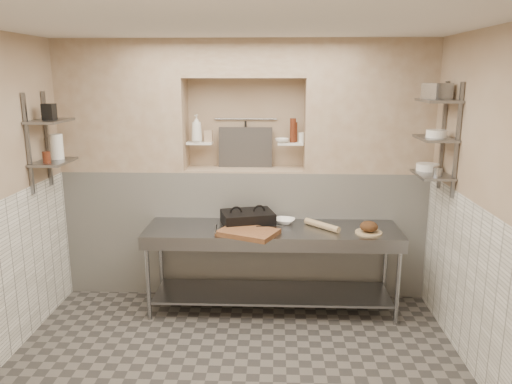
{
  "coord_description": "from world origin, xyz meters",
  "views": [
    {
      "loc": [
        0.34,
        -3.7,
        2.43
      ],
      "look_at": [
        0.16,
        0.9,
        1.35
      ],
      "focal_mm": 35.0,
      "sensor_mm": 36.0,
      "label": 1
    }
  ],
  "objects_px": {
    "panini_press": "(248,218)",
    "rolling_pin": "(322,225)",
    "mixing_bowl": "(285,221)",
    "bread_loaf": "(369,227)",
    "jug_left": "(57,147)",
    "prep_table": "(272,252)",
    "bottle_soap": "(197,129)",
    "bowl_alcove": "(282,141)",
    "cutting_board": "(248,232)"
  },
  "relations": [
    {
      "from": "panini_press",
      "to": "rolling_pin",
      "type": "height_order",
      "value": "panini_press"
    },
    {
      "from": "mixing_bowl",
      "to": "bread_loaf",
      "type": "xyz_separation_m",
      "value": [
        0.83,
        -0.3,
        0.04
      ]
    },
    {
      "from": "bread_loaf",
      "to": "jug_left",
      "type": "xyz_separation_m",
      "value": [
        -3.11,
        0.09,
        0.77
      ]
    },
    {
      "from": "prep_table",
      "to": "panini_press",
      "type": "distance_m",
      "value": 0.44
    },
    {
      "from": "prep_table",
      "to": "bread_loaf",
      "type": "xyz_separation_m",
      "value": [
        0.96,
        -0.12,
        0.33
      ]
    },
    {
      "from": "rolling_pin",
      "to": "panini_press",
      "type": "bearing_deg",
      "value": 173.02
    },
    {
      "from": "prep_table",
      "to": "rolling_pin",
      "type": "height_order",
      "value": "rolling_pin"
    },
    {
      "from": "prep_table",
      "to": "mixing_bowl",
      "type": "height_order",
      "value": "mixing_bowl"
    },
    {
      "from": "mixing_bowl",
      "to": "panini_press",
      "type": "bearing_deg",
      "value": -170.81
    },
    {
      "from": "bottle_soap",
      "to": "jug_left",
      "type": "height_order",
      "value": "bottle_soap"
    },
    {
      "from": "panini_press",
      "to": "bowl_alcove",
      "type": "distance_m",
      "value": 0.94
    },
    {
      "from": "cutting_board",
      "to": "bottle_soap",
      "type": "distance_m",
      "value": 1.34
    },
    {
      "from": "prep_table",
      "to": "cutting_board",
      "type": "xyz_separation_m",
      "value": [
        -0.23,
        -0.21,
        0.28
      ]
    },
    {
      "from": "mixing_bowl",
      "to": "bowl_alcove",
      "type": "relative_size",
      "value": 1.42
    },
    {
      "from": "panini_press",
      "to": "jug_left",
      "type": "height_order",
      "value": "jug_left"
    },
    {
      "from": "rolling_pin",
      "to": "jug_left",
      "type": "height_order",
      "value": "jug_left"
    },
    {
      "from": "rolling_pin",
      "to": "jug_left",
      "type": "relative_size",
      "value": 1.75
    },
    {
      "from": "bottle_soap",
      "to": "rolling_pin",
      "type": "bearing_deg",
      "value": -20.35
    },
    {
      "from": "prep_table",
      "to": "mixing_bowl",
      "type": "bearing_deg",
      "value": 54.79
    },
    {
      "from": "bottle_soap",
      "to": "prep_table",
      "type": "bearing_deg",
      "value": -32.16
    },
    {
      "from": "bowl_alcove",
      "to": "rolling_pin",
      "type": "bearing_deg",
      "value": -50.95
    },
    {
      "from": "cutting_board",
      "to": "bread_loaf",
      "type": "height_order",
      "value": "bread_loaf"
    },
    {
      "from": "rolling_pin",
      "to": "bread_loaf",
      "type": "xyz_separation_m",
      "value": [
        0.45,
        -0.14,
        0.04
      ]
    },
    {
      "from": "bottle_soap",
      "to": "bowl_alcove",
      "type": "xyz_separation_m",
      "value": [
        0.93,
        0.01,
        -0.13
      ]
    },
    {
      "from": "prep_table",
      "to": "panini_press",
      "type": "height_order",
      "value": "panini_press"
    },
    {
      "from": "cutting_board",
      "to": "bowl_alcove",
      "type": "relative_size",
      "value": 3.61
    },
    {
      "from": "bottle_soap",
      "to": "bowl_alcove",
      "type": "relative_size",
      "value": 2.0
    },
    {
      "from": "prep_table",
      "to": "bowl_alcove",
      "type": "bearing_deg",
      "value": 79.85
    },
    {
      "from": "cutting_board",
      "to": "rolling_pin",
      "type": "relative_size",
      "value": 1.25
    },
    {
      "from": "prep_table",
      "to": "bottle_soap",
      "type": "bearing_deg",
      "value": 147.84
    },
    {
      "from": "panini_press",
      "to": "bottle_soap",
      "type": "bearing_deg",
      "value": 129.09
    },
    {
      "from": "bottle_soap",
      "to": "jug_left",
      "type": "relative_size",
      "value": 1.21
    },
    {
      "from": "bread_loaf",
      "to": "bowl_alcove",
      "type": "distance_m",
      "value": 1.32
    },
    {
      "from": "panini_press",
      "to": "bowl_alcove",
      "type": "bearing_deg",
      "value": 33.55
    },
    {
      "from": "prep_table",
      "to": "cutting_board",
      "type": "distance_m",
      "value": 0.42
    },
    {
      "from": "rolling_pin",
      "to": "bottle_soap",
      "type": "bearing_deg",
      "value": 159.65
    },
    {
      "from": "panini_press",
      "to": "rolling_pin",
      "type": "bearing_deg",
      "value": -22.82
    },
    {
      "from": "prep_table",
      "to": "rolling_pin",
      "type": "bearing_deg",
      "value": 3.02
    },
    {
      "from": "panini_press",
      "to": "bowl_alcove",
      "type": "height_order",
      "value": "bowl_alcove"
    },
    {
      "from": "panini_press",
      "to": "rolling_pin",
      "type": "relative_size",
      "value": 1.39
    },
    {
      "from": "rolling_pin",
      "to": "prep_table",
      "type": "bearing_deg",
      "value": -176.98
    },
    {
      "from": "prep_table",
      "to": "panini_press",
      "type": "xyz_separation_m",
      "value": [
        -0.26,
        0.12,
        0.33
      ]
    },
    {
      "from": "cutting_board",
      "to": "bread_loaf",
      "type": "relative_size",
      "value": 3.04
    },
    {
      "from": "cutting_board",
      "to": "mixing_bowl",
      "type": "distance_m",
      "value": 0.54
    },
    {
      "from": "cutting_board",
      "to": "jug_left",
      "type": "relative_size",
      "value": 2.19
    },
    {
      "from": "bread_loaf",
      "to": "jug_left",
      "type": "height_order",
      "value": "jug_left"
    },
    {
      "from": "bread_loaf",
      "to": "bowl_alcove",
      "type": "relative_size",
      "value": 1.19
    },
    {
      "from": "mixing_bowl",
      "to": "bottle_soap",
      "type": "bearing_deg",
      "value": 160.52
    },
    {
      "from": "mixing_bowl",
      "to": "bread_loaf",
      "type": "distance_m",
      "value": 0.88
    },
    {
      "from": "rolling_pin",
      "to": "bowl_alcove",
      "type": "bearing_deg",
      "value": 129.05
    }
  ]
}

